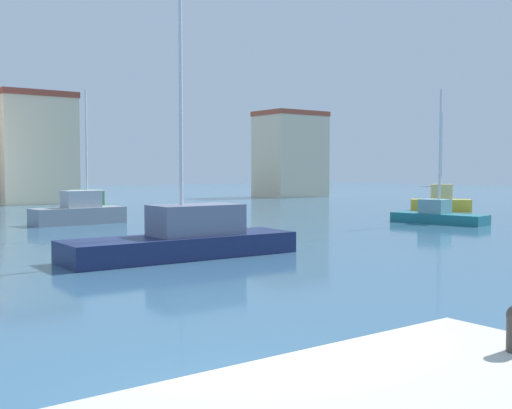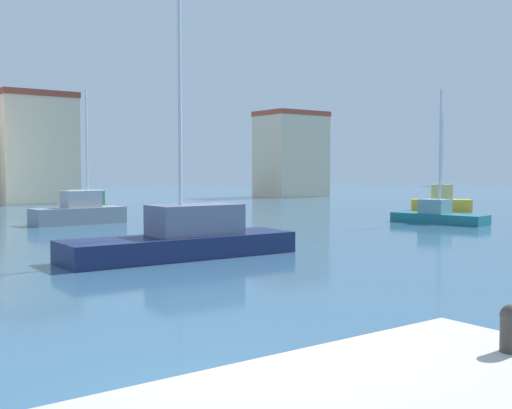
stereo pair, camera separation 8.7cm
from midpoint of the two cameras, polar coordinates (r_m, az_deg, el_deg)
water at (r=32.49m, az=0.13°, el=-1.97°), size 160.00×160.00×0.00m
mooring_bollard at (r=7.18m, az=22.21°, el=-10.08°), size 0.24×0.24×0.50m
sailboat_navy_distant_east at (r=21.33m, az=-6.28°, el=-2.93°), size 7.99×2.45×12.42m
sailboat_yellow_far_right at (r=46.19m, az=16.30°, el=0.27°), size 3.69×3.79×6.82m
sailboat_green_outer_mooring at (r=42.36m, az=-14.80°, el=-0.08°), size 4.72×7.66×7.91m
motorboat_grey_near_pier at (r=35.19m, az=-15.51°, el=-0.66°), size 4.93×1.92×1.78m
sailboat_teal_center_channel at (r=35.71m, az=16.05°, el=-0.86°), size 2.53×5.27×7.19m
waterfront_apartments at (r=59.81m, az=-19.86°, el=4.72°), size 6.30×10.08×9.39m
harbor_office at (r=67.73m, az=3.20°, el=4.53°), size 6.72×5.14×8.95m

